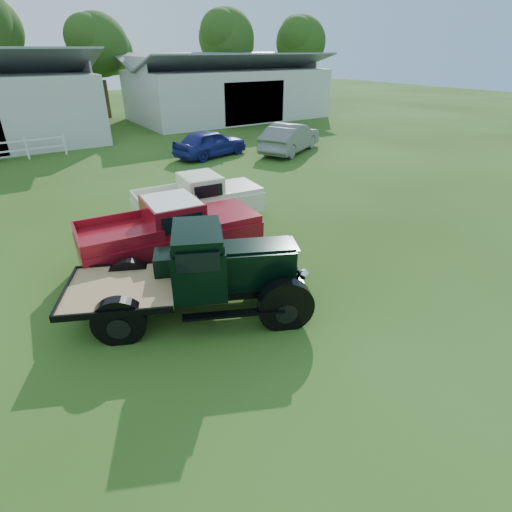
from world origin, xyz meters
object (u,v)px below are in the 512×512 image
misc_car_blue (210,143)px  misc_car_grey (290,138)px  red_pickup (171,231)px  vintage_flatbed (195,273)px  white_pickup (199,199)px

misc_car_blue → misc_car_grey: bearing=-122.2°
red_pickup → misc_car_grey: size_ratio=1.01×
vintage_flatbed → misc_car_blue: vintage_flatbed is taller
white_pickup → misc_car_blue: 9.91m
vintage_flatbed → misc_car_grey: (11.94, 12.04, -0.23)m
white_pickup → vintage_flatbed: bearing=-111.8°
vintage_flatbed → white_pickup: vintage_flatbed is taller
vintage_flatbed → red_pickup: 2.82m
white_pickup → misc_car_grey: 11.72m
vintage_flatbed → misc_car_blue: bearing=86.1°
white_pickup → misc_car_grey: size_ratio=0.89×
red_pickup → misc_car_grey: (11.40, 9.27, -0.10)m
vintage_flatbed → misc_car_blue: size_ratio=1.22×
misc_car_grey → misc_car_blue: bearing=41.5°
misc_car_blue → misc_car_grey: 4.81m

